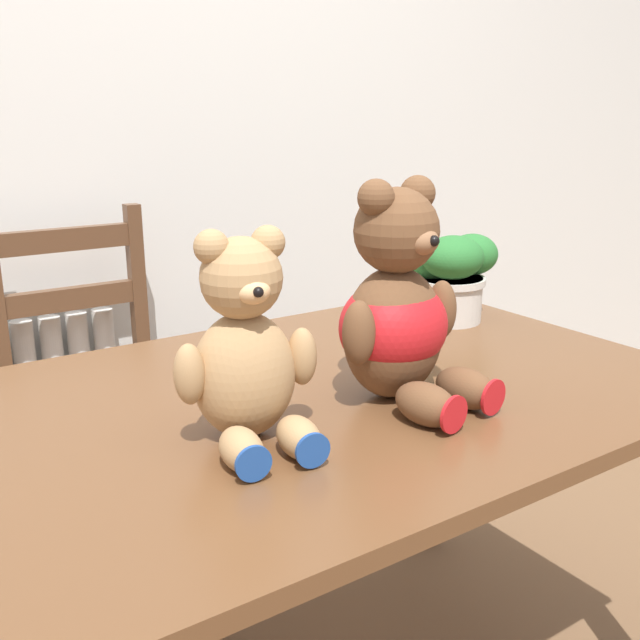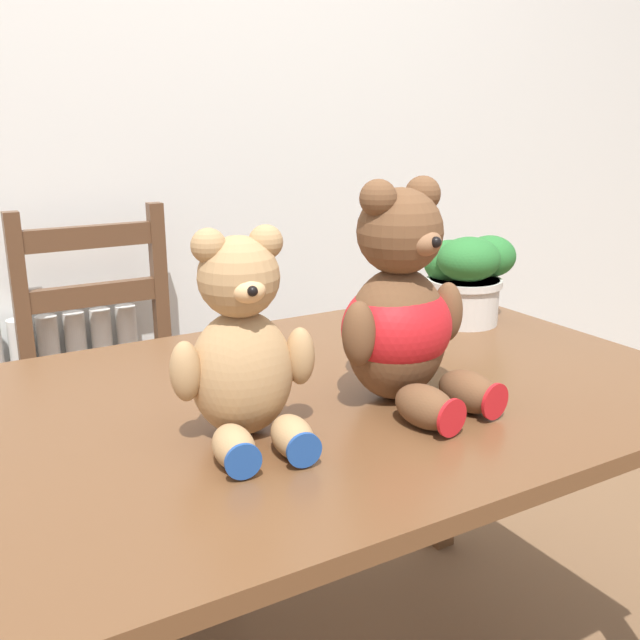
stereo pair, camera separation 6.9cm
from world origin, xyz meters
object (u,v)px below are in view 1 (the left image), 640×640
at_px(teddy_bear_left, 246,352).
at_px(teddy_bear_right, 398,313).
at_px(wooden_chair_behind, 96,412).
at_px(potted_plant, 450,273).

height_order(teddy_bear_left, teddy_bear_right, teddy_bear_right).
relative_size(wooden_chair_behind, teddy_bear_left, 3.08).
distance_m(teddy_bear_left, potted_plant, 0.78).
relative_size(teddy_bear_right, potted_plant, 1.72).
xyz_separation_m(wooden_chair_behind, potted_plant, (0.70, -0.57, 0.40)).
height_order(wooden_chair_behind, teddy_bear_left, teddy_bear_left).
distance_m(teddy_bear_left, teddy_bear_right, 0.29).
distance_m(wooden_chair_behind, teddy_bear_left, 0.98).
relative_size(teddy_bear_left, teddy_bear_right, 0.85).
bearing_deg(potted_plant, teddy_bear_left, -156.58).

